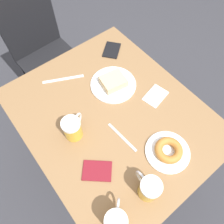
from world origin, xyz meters
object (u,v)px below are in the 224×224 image
(chair, at_px, (40,44))
(napkin_folded, at_px, (155,96))
(plate_with_donut, at_px, (168,151))
(beer_mug_left, at_px, (149,188))
(passport_near_edge, at_px, (112,50))
(beer_mug_center, at_px, (73,128))
(beer_mug_right, at_px, (116,221))
(plate_with_cake, at_px, (113,83))
(knife, at_px, (63,79))
(passport_far_edge, at_px, (97,171))
(fork, at_px, (122,137))

(chair, bearing_deg, napkin_folded, -78.57)
(plate_with_donut, xyz_separation_m, beer_mug_left, (-0.19, -0.07, 0.04))
(chair, relative_size, passport_near_edge, 6.08)
(beer_mug_center, distance_m, beer_mug_right, 0.42)
(plate_with_cake, xyz_separation_m, knife, (-0.19, 0.20, -0.02))
(beer_mug_center, relative_size, napkin_folded, 0.84)
(passport_near_edge, distance_m, passport_far_edge, 0.72)
(chair, relative_size, plate_with_donut, 4.61)
(plate_with_donut, bearing_deg, knife, 102.77)
(beer_mug_right, height_order, napkin_folded, beer_mug_right)
(plate_with_donut, relative_size, napkin_folded, 1.43)
(knife, bearing_deg, beer_mug_right, -106.51)
(napkin_folded, relative_size, knife, 0.67)
(passport_far_edge, bearing_deg, beer_mug_left, -60.08)
(napkin_folded, height_order, passport_far_edge, passport_far_edge)
(knife, bearing_deg, beer_mug_left, -93.24)
(beer_mug_center, xyz_separation_m, passport_near_edge, (0.47, 0.32, -0.06))
(passport_near_edge, xyz_separation_m, passport_far_edge, (-0.50, -0.53, 0.00))
(beer_mug_left, bearing_deg, passport_far_edge, 119.92)
(beer_mug_right, bearing_deg, passport_near_edge, 52.59)
(plate_with_cake, relative_size, beer_mug_right, 2.07)
(beer_mug_left, bearing_deg, plate_with_donut, 19.40)
(fork, bearing_deg, napkin_folded, 13.95)
(plate_with_cake, bearing_deg, chair, 98.16)
(napkin_folded, bearing_deg, plate_with_donut, -123.98)
(passport_far_edge, bearing_deg, plate_with_donut, -23.30)
(plate_with_cake, xyz_separation_m, beer_mug_left, (-0.23, -0.51, 0.04))
(plate_with_cake, height_order, beer_mug_right, beer_mug_right)
(fork, bearing_deg, plate_with_cake, 59.20)
(beer_mug_right, bearing_deg, napkin_folded, 31.76)
(plate_with_cake, bearing_deg, passport_far_edge, -137.13)
(plate_with_donut, bearing_deg, beer_mug_left, -160.60)
(passport_far_edge, bearing_deg, napkin_folded, 14.90)
(beer_mug_center, bearing_deg, passport_far_edge, -95.86)
(passport_near_edge, bearing_deg, fork, -123.40)
(chair, height_order, beer_mug_left, chair)
(beer_mug_left, distance_m, beer_mug_right, 0.17)
(plate_with_donut, bearing_deg, beer_mug_center, 129.45)
(beer_mug_left, height_order, knife, beer_mug_left)
(beer_mug_right, bearing_deg, beer_mug_center, 78.62)
(knife, height_order, passport_far_edge, passport_far_edge)
(knife, bearing_deg, chair, 80.48)
(passport_near_edge, bearing_deg, passport_far_edge, -133.38)
(beer_mug_left, xyz_separation_m, napkin_folded, (0.36, 0.32, -0.06))
(fork, bearing_deg, passport_far_edge, -163.65)
(beer_mug_left, distance_m, beer_mug_center, 0.41)
(beer_mug_center, height_order, napkin_folded, beer_mug_center)
(plate_with_donut, xyz_separation_m, beer_mug_right, (-0.36, -0.08, 0.04))
(beer_mug_center, height_order, passport_far_edge, beer_mug_center)
(chair, height_order, plate_with_cake, chair)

